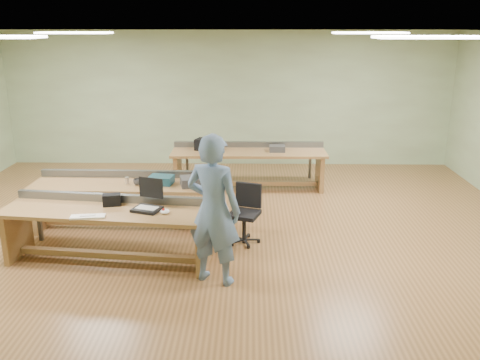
# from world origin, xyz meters

# --- Properties ---
(floor) EXTENTS (10.00, 10.00, 0.00)m
(floor) POSITION_xyz_m (0.00, 0.00, 0.00)
(floor) COLOR brown
(floor) RESTS_ON ground
(ceiling) EXTENTS (10.00, 10.00, 0.00)m
(ceiling) POSITION_xyz_m (0.00, 0.00, 3.00)
(ceiling) COLOR silver
(ceiling) RESTS_ON wall_back
(wall_back) EXTENTS (10.00, 0.04, 3.00)m
(wall_back) POSITION_xyz_m (0.00, 4.00, 1.50)
(wall_back) COLOR #9DBA8C
(wall_back) RESTS_ON floor
(wall_front) EXTENTS (10.00, 0.04, 3.00)m
(wall_front) POSITION_xyz_m (0.00, -4.00, 1.50)
(wall_front) COLOR #9DBA8C
(wall_front) RESTS_ON floor
(fluor_panels) EXTENTS (6.20, 3.50, 0.03)m
(fluor_panels) POSITION_xyz_m (0.00, 0.00, 2.97)
(fluor_panels) COLOR white
(fluor_panels) RESTS_ON ceiling
(workbench_front) EXTENTS (2.90, 1.07, 0.86)m
(workbench_front) POSITION_xyz_m (-1.41, -1.11, 0.56)
(workbench_front) COLOR #A06B43
(workbench_front) RESTS_ON floor
(workbench_mid) EXTENTS (2.99, 0.84, 0.86)m
(workbench_mid) POSITION_xyz_m (-1.39, 0.07, 0.56)
(workbench_mid) COLOR #A06B43
(workbench_mid) RESTS_ON floor
(workbench_back) EXTENTS (3.00, 0.83, 0.86)m
(workbench_back) POSITION_xyz_m (0.47, 2.19, 0.56)
(workbench_back) COLOR #A06B43
(workbench_back) RESTS_ON floor
(person) EXTENTS (0.81, 0.68, 1.90)m
(person) POSITION_xyz_m (0.06, -1.66, 0.95)
(person) COLOR #6384A3
(person) RESTS_ON floor
(laptop_base) EXTENTS (0.42, 0.38, 0.04)m
(laptop_base) POSITION_xyz_m (-0.86, -1.16, 0.77)
(laptop_base) COLOR black
(laptop_base) RESTS_ON workbench_front
(laptop_screen) EXTENTS (0.34, 0.13, 0.28)m
(laptop_screen) POSITION_xyz_m (-0.82, -1.03, 1.03)
(laptop_screen) COLOR black
(laptop_screen) RESTS_ON laptop_base
(keyboard) EXTENTS (0.45, 0.20, 0.03)m
(keyboard) POSITION_xyz_m (-1.57, -1.42, 0.76)
(keyboard) COLOR white
(keyboard) RESTS_ON workbench_front
(trackball_mouse) EXTENTS (0.16, 0.17, 0.06)m
(trackball_mouse) POSITION_xyz_m (-0.60, -1.26, 0.78)
(trackball_mouse) COLOR white
(trackball_mouse) RESTS_ON workbench_front
(camera_bag) EXTENTS (0.26, 0.20, 0.16)m
(camera_bag) POSITION_xyz_m (-1.38, -0.96, 0.83)
(camera_bag) COLOR black
(camera_bag) RESTS_ON workbench_front
(task_chair) EXTENTS (0.60, 0.60, 0.87)m
(task_chair) POSITION_xyz_m (0.43, -0.44, 0.32)
(task_chair) COLOR black
(task_chair) RESTS_ON floor
(parts_bin_teal) EXTENTS (0.40, 0.32, 0.13)m
(parts_bin_teal) POSITION_xyz_m (-0.87, 0.02, 0.81)
(parts_bin_teal) COLOR #153945
(parts_bin_teal) RESTS_ON workbench_mid
(parts_bin_grey) EXTENTS (0.55, 0.42, 0.13)m
(parts_bin_grey) POSITION_xyz_m (-0.31, -0.04, 0.82)
(parts_bin_grey) COLOR #323234
(parts_bin_grey) RESTS_ON workbench_mid
(mug) EXTENTS (0.15, 0.15, 0.10)m
(mug) POSITION_xyz_m (-1.23, -0.04, 0.80)
(mug) COLOR #323234
(mug) RESTS_ON workbench_mid
(drinks_can) EXTENTS (0.08, 0.08, 0.11)m
(drinks_can) POSITION_xyz_m (-1.40, 0.01, 0.80)
(drinks_can) COLOR silver
(drinks_can) RESTS_ON workbench_mid
(storage_box_back) EXTENTS (0.45, 0.38, 0.22)m
(storage_box_back) POSITION_xyz_m (-0.37, 2.25, 0.86)
(storage_box_back) COLOR black
(storage_box_back) RESTS_ON workbench_back
(tray_back) EXTENTS (0.30, 0.22, 0.12)m
(tray_back) POSITION_xyz_m (1.02, 2.14, 0.81)
(tray_back) COLOR #323234
(tray_back) RESTS_ON workbench_back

